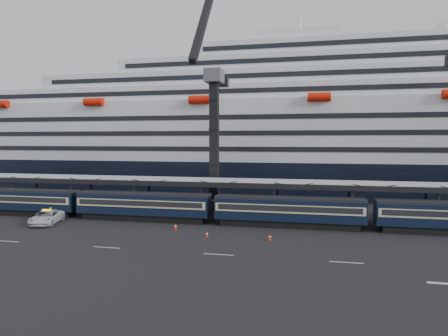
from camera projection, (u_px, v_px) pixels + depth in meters
The scene contains 10 objects.
ground at pixel (364, 252), 39.92m from camera, with size 260.00×260.00×0.00m, color black.
train at pixel (315, 211), 50.50m from camera, with size 133.05×3.00×4.05m.
canopy at pixel (351, 185), 53.20m from camera, with size 130.00×6.25×5.53m.
cruise_ship at pixel (331, 135), 84.12m from camera, with size 214.09×28.84×34.00m.
crane_dark_near at pixel (214, 135), 61.44m from camera, with size 4.50×17.75×35.08m.
pickup_truck at pixel (47, 217), 53.26m from camera, with size 2.95×6.40×1.78m, color silver.
worker at pixel (51, 214), 55.80m from camera, with size 0.64×0.42×1.77m, color #D6E20B.
traffic_cone_b at pixel (175, 226), 49.81m from camera, with size 0.42×0.42×0.84m.
traffic_cone_c at pixel (207, 234), 45.95m from camera, with size 0.38×0.38×0.77m.
traffic_cone_d at pixel (270, 237), 44.44m from camera, with size 0.40×0.40×0.79m.
Camera 1 is at (-5.35, -41.31, 11.17)m, focal length 32.00 mm.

